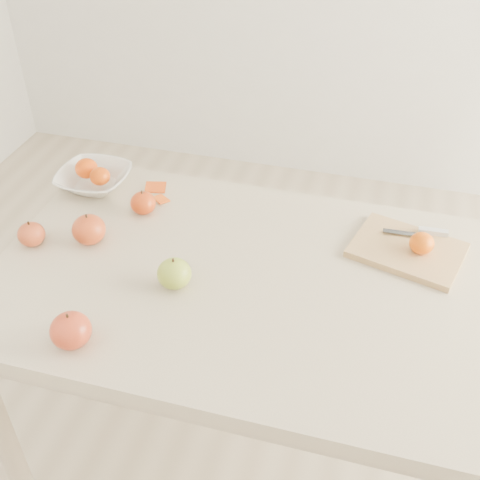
# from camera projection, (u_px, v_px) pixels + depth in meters

# --- Properties ---
(ground) EXTENTS (3.50, 3.50, 0.00)m
(ground) POSITION_uv_depth(u_px,v_px,m) (236.00, 449.00, 1.94)
(ground) COLOR #C6B293
(ground) RESTS_ON ground
(table) EXTENTS (1.20, 0.80, 0.75)m
(table) POSITION_uv_depth(u_px,v_px,m) (235.00, 303.00, 1.54)
(table) COLOR beige
(table) RESTS_ON ground
(cutting_board) EXTENTS (0.31, 0.26, 0.02)m
(cutting_board) POSITION_uv_depth(u_px,v_px,m) (407.00, 250.00, 1.54)
(cutting_board) COLOR tan
(cutting_board) RESTS_ON table
(board_tangerine) EXTENTS (0.06, 0.06, 0.05)m
(board_tangerine) POSITION_uv_depth(u_px,v_px,m) (422.00, 243.00, 1.50)
(board_tangerine) COLOR #E45808
(board_tangerine) RESTS_ON cutting_board
(fruit_bowl) EXTENTS (0.21, 0.21, 0.05)m
(fruit_bowl) POSITION_uv_depth(u_px,v_px,m) (94.00, 179.00, 1.77)
(fruit_bowl) COLOR white
(fruit_bowl) RESTS_ON table
(bowl_tangerine_near) EXTENTS (0.07, 0.07, 0.06)m
(bowl_tangerine_near) POSITION_uv_depth(u_px,v_px,m) (86.00, 168.00, 1.77)
(bowl_tangerine_near) COLOR #E24D07
(bowl_tangerine_near) RESTS_ON fruit_bowl
(bowl_tangerine_far) EXTENTS (0.06, 0.06, 0.05)m
(bowl_tangerine_far) POSITION_uv_depth(u_px,v_px,m) (100.00, 176.00, 1.74)
(bowl_tangerine_far) COLOR #CC4907
(bowl_tangerine_far) RESTS_ON fruit_bowl
(orange_peel_a) EXTENTS (0.07, 0.06, 0.01)m
(orange_peel_a) POSITION_uv_depth(u_px,v_px,m) (156.00, 189.00, 1.78)
(orange_peel_a) COLOR #CD450E
(orange_peel_a) RESTS_ON table
(orange_peel_b) EXTENTS (0.06, 0.05, 0.01)m
(orange_peel_b) POSITION_uv_depth(u_px,v_px,m) (161.00, 200.00, 1.73)
(orange_peel_b) COLOR #EC5810
(orange_peel_b) RESTS_ON table
(paring_knife) EXTENTS (0.17, 0.05, 0.01)m
(paring_knife) POSITION_uv_depth(u_px,v_px,m) (428.00, 232.00, 1.57)
(paring_knife) COLOR silver
(paring_knife) RESTS_ON cutting_board
(apple_green) EXTENTS (0.08, 0.08, 0.07)m
(apple_green) POSITION_uv_depth(u_px,v_px,m) (174.00, 274.00, 1.42)
(apple_green) COLOR olive
(apple_green) RESTS_ON table
(apple_red_d) EXTENTS (0.07, 0.07, 0.06)m
(apple_red_d) POSITION_uv_depth(u_px,v_px,m) (31.00, 234.00, 1.55)
(apple_red_d) COLOR #9D2B1A
(apple_red_d) RESTS_ON table
(apple_red_a) EXTENTS (0.07, 0.07, 0.06)m
(apple_red_a) POSITION_uv_depth(u_px,v_px,m) (143.00, 203.00, 1.66)
(apple_red_a) COLOR maroon
(apple_red_a) RESTS_ON table
(apple_red_b) EXTENTS (0.09, 0.09, 0.08)m
(apple_red_b) POSITION_uv_depth(u_px,v_px,m) (89.00, 230.00, 1.56)
(apple_red_b) COLOR #971404
(apple_red_b) RESTS_ON table
(apple_red_c) EXTENTS (0.09, 0.09, 0.08)m
(apple_red_c) POSITION_uv_depth(u_px,v_px,m) (71.00, 330.00, 1.28)
(apple_red_c) COLOR #990E0C
(apple_red_c) RESTS_ON table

